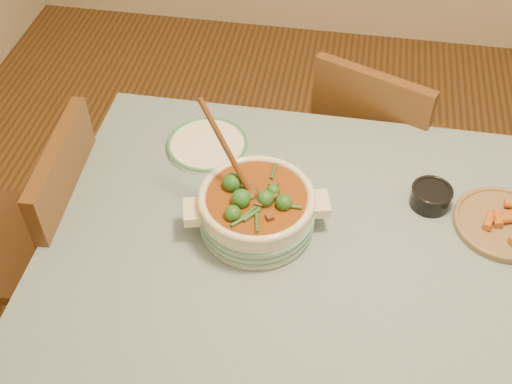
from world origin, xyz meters
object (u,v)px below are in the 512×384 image
dining_table (351,268)px  stew_casserole (257,207)px  fried_plate (503,222)px  chair_left (49,236)px  white_plate (207,145)px  condiment_bowl (431,196)px  chair_far (374,145)px

dining_table → stew_casserole: (-0.27, 0.03, 0.17)m
stew_casserole → fried_plate: 0.68m
chair_left → white_plate: bearing=114.9°
fried_plate → condiment_bowl: bearing=165.0°
fried_plate → chair_left: (-1.35, -0.07, -0.25)m
dining_table → chair_far: (0.05, 0.71, -0.16)m
fried_plate → stew_casserole: bearing=-170.2°
stew_casserole → fried_plate: size_ratio=1.24×
dining_table → stew_casserole: stew_casserole is taller
condiment_bowl → chair_far: 0.61m
stew_casserole → white_plate: 0.36m
condiment_bowl → fried_plate: condiment_bowl is taller
dining_table → fried_plate: size_ratio=5.24×
dining_table → chair_left: bearing=175.9°
stew_casserole → condiment_bowl: stew_casserole is taller
fried_plate → chair_left: bearing=-176.8°
white_plate → chair_left: size_ratio=0.30×
chair_far → condiment_bowl: bearing=128.0°
chair_far → chair_left: (-1.00, -0.64, 0.02)m
stew_casserole → chair_far: size_ratio=0.45×
white_plate → condiment_bowl: 0.69m
dining_table → chair_far: bearing=85.7°
white_plate → dining_table: bearing=-34.0°
dining_table → stew_casserole: 0.32m
stew_casserole → chair_far: bearing=64.5°
white_plate → fried_plate: 0.89m
stew_casserole → chair_far: 0.82m
dining_table → chair_left: (-0.95, 0.07, -0.14)m
white_plate → chair_left: chair_left is taller
stew_casserole → condiment_bowl: (0.47, 0.17, -0.04)m
condiment_bowl → chair_left: 1.19m
dining_table → white_plate: size_ratio=6.13×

